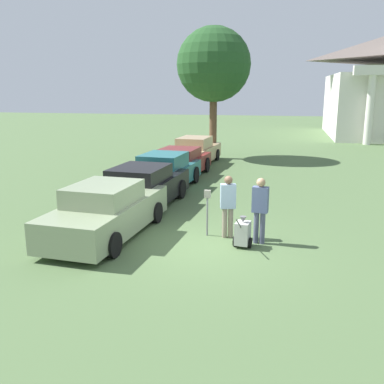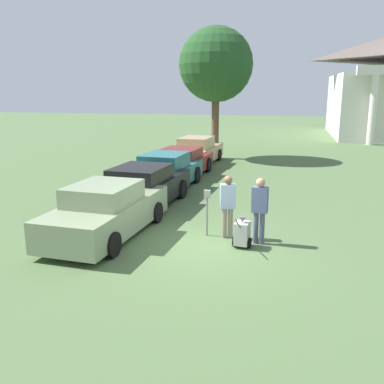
{
  "view_description": "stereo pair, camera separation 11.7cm",
  "coord_description": "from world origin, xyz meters",
  "px_view_note": "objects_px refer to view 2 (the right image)",
  "views": [
    {
      "loc": [
        1.98,
        -10.62,
        4.07
      ],
      "look_at": [
        -0.63,
        1.48,
        1.1
      ],
      "focal_mm": 40.0,
      "sensor_mm": 36.0,
      "label": 1
    },
    {
      "loc": [
        2.09,
        -10.59,
        4.07
      ],
      "look_at": [
        -0.63,
        1.48,
        1.1
      ],
      "focal_mm": 40.0,
      "sensor_mm": 36.0,
      "label": 2
    }
  ],
  "objects_px": {
    "parked_car_sage": "(107,211)",
    "parked_car_maroon": "(182,163)",
    "parking_meter": "(207,204)",
    "parked_car_black": "(143,188)",
    "parked_car_teal": "(166,173)",
    "person_worker": "(228,203)",
    "parked_car_tan": "(197,152)",
    "equipment_cart": "(242,233)",
    "person_supervisor": "(260,207)"
  },
  "relations": [
    {
      "from": "parking_meter",
      "to": "parked_car_sage",
      "type": "bearing_deg",
      "value": -168.14
    },
    {
      "from": "parked_car_teal",
      "to": "parked_car_tan",
      "type": "bearing_deg",
      "value": 94.15
    },
    {
      "from": "parked_car_sage",
      "to": "parked_car_tan",
      "type": "xyz_separation_m",
      "value": [
        -0.0,
        12.28,
        -0.01
      ]
    },
    {
      "from": "parking_meter",
      "to": "parked_car_black",
      "type": "bearing_deg",
      "value": 138.14
    },
    {
      "from": "person_supervisor",
      "to": "equipment_cart",
      "type": "distance_m",
      "value": 0.86
    },
    {
      "from": "person_supervisor",
      "to": "parked_car_black",
      "type": "bearing_deg",
      "value": -25.48
    },
    {
      "from": "parked_car_teal",
      "to": "parking_meter",
      "type": "height_order",
      "value": "parked_car_teal"
    },
    {
      "from": "parked_car_tan",
      "to": "equipment_cart",
      "type": "bearing_deg",
      "value": -68.56
    },
    {
      "from": "parked_car_maroon",
      "to": "parked_car_tan",
      "type": "distance_m",
      "value": 3.56
    },
    {
      "from": "parked_car_black",
      "to": "parked_car_teal",
      "type": "bearing_deg",
      "value": 94.16
    },
    {
      "from": "parking_meter",
      "to": "person_supervisor",
      "type": "height_order",
      "value": "person_supervisor"
    },
    {
      "from": "person_worker",
      "to": "equipment_cart",
      "type": "distance_m",
      "value": 1.04
    },
    {
      "from": "parked_car_maroon",
      "to": "person_worker",
      "type": "height_order",
      "value": "person_worker"
    },
    {
      "from": "parked_car_black",
      "to": "parking_meter",
      "type": "xyz_separation_m",
      "value": [
        2.78,
        -2.49,
        0.23
      ]
    },
    {
      "from": "parked_car_sage",
      "to": "parked_car_teal",
      "type": "bearing_deg",
      "value": 94.16
    },
    {
      "from": "parked_car_black",
      "to": "equipment_cart",
      "type": "relative_size",
      "value": 5.21
    },
    {
      "from": "parked_car_teal",
      "to": "parked_car_maroon",
      "type": "relative_size",
      "value": 1.02
    },
    {
      "from": "parked_car_teal",
      "to": "person_worker",
      "type": "bearing_deg",
      "value": -54.23
    },
    {
      "from": "parked_car_black",
      "to": "parked_car_maroon",
      "type": "distance_m",
      "value": 5.65
    },
    {
      "from": "parked_car_sage",
      "to": "equipment_cart",
      "type": "relative_size",
      "value": 4.93
    },
    {
      "from": "parking_meter",
      "to": "person_worker",
      "type": "height_order",
      "value": "person_worker"
    },
    {
      "from": "parked_car_black",
      "to": "parking_meter",
      "type": "height_order",
      "value": "parked_car_black"
    },
    {
      "from": "person_supervisor",
      "to": "person_worker",
      "type": "bearing_deg",
      "value": -10.36
    },
    {
      "from": "parked_car_sage",
      "to": "parking_meter",
      "type": "distance_m",
      "value": 2.85
    },
    {
      "from": "person_worker",
      "to": "person_supervisor",
      "type": "xyz_separation_m",
      "value": [
        0.9,
        -0.3,
        0.03
      ]
    },
    {
      "from": "parked_car_sage",
      "to": "person_worker",
      "type": "relative_size",
      "value": 2.78
    },
    {
      "from": "parking_meter",
      "to": "equipment_cart",
      "type": "height_order",
      "value": "parking_meter"
    },
    {
      "from": "parked_car_tan",
      "to": "person_worker",
      "type": "height_order",
      "value": "person_worker"
    },
    {
      "from": "parked_car_sage",
      "to": "parking_meter",
      "type": "bearing_deg",
      "value": 16.02
    },
    {
      "from": "parked_car_teal",
      "to": "parked_car_tan",
      "type": "distance_m",
      "value": 6.26
    },
    {
      "from": "parked_car_black",
      "to": "parked_car_teal",
      "type": "height_order",
      "value": "parked_car_teal"
    },
    {
      "from": "person_worker",
      "to": "person_supervisor",
      "type": "relative_size",
      "value": 0.98
    },
    {
      "from": "person_worker",
      "to": "parked_car_teal",
      "type": "bearing_deg",
      "value": -72.77
    },
    {
      "from": "parking_meter",
      "to": "equipment_cart",
      "type": "relative_size",
      "value": 1.33
    },
    {
      "from": "parked_car_maroon",
      "to": "person_supervisor",
      "type": "bearing_deg",
      "value": -59.11
    },
    {
      "from": "parked_car_sage",
      "to": "parked_car_maroon",
      "type": "distance_m",
      "value": 8.73
    },
    {
      "from": "parked_car_sage",
      "to": "parked_car_black",
      "type": "relative_size",
      "value": 0.94
    },
    {
      "from": "person_supervisor",
      "to": "equipment_cart",
      "type": "relative_size",
      "value": 1.81
    },
    {
      "from": "parked_car_black",
      "to": "parked_car_maroon",
      "type": "relative_size",
      "value": 1.09
    },
    {
      "from": "parked_car_maroon",
      "to": "parked_car_teal",
      "type": "bearing_deg",
      "value": -85.86
    },
    {
      "from": "parked_car_sage",
      "to": "parked_car_maroon",
      "type": "relative_size",
      "value": 1.03
    },
    {
      "from": "parked_car_tan",
      "to": "equipment_cart",
      "type": "height_order",
      "value": "parked_car_tan"
    },
    {
      "from": "parked_car_maroon",
      "to": "person_supervisor",
      "type": "relative_size",
      "value": 2.64
    },
    {
      "from": "parked_car_tan",
      "to": "person_supervisor",
      "type": "relative_size",
      "value": 2.87
    },
    {
      "from": "parked_car_maroon",
      "to": "parked_car_tan",
      "type": "xyz_separation_m",
      "value": [
        -0.0,
        3.56,
        0.04
      ]
    },
    {
      "from": "parked_car_black",
      "to": "equipment_cart",
      "type": "xyz_separation_m",
      "value": [
        3.86,
        -3.21,
        -0.31
      ]
    },
    {
      "from": "parked_car_teal",
      "to": "person_worker",
      "type": "xyz_separation_m",
      "value": [
        3.37,
        -5.48,
        0.32
      ]
    },
    {
      "from": "parked_car_sage",
      "to": "parked_car_teal",
      "type": "relative_size",
      "value": 1.01
    },
    {
      "from": "parking_meter",
      "to": "person_supervisor",
      "type": "relative_size",
      "value": 0.74
    },
    {
      "from": "parked_car_maroon",
      "to": "equipment_cart",
      "type": "height_order",
      "value": "parked_car_maroon"
    }
  ]
}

